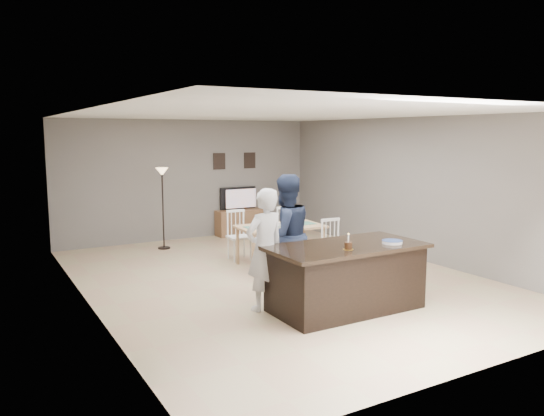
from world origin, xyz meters
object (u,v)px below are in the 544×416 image
plate_stack (392,242)px  kitchen_island (346,277)px  floor_lamp (162,186)px  birthday_cake (348,246)px  dining_table (280,232)px  man (285,236)px  television (240,198)px  woman (265,250)px  tv_console (241,222)px

plate_stack → kitchen_island: bearing=157.5°
kitchen_island → floor_lamp: (-0.89, 4.99, 0.86)m
birthday_cake → dining_table: size_ratio=0.12×
man → birthday_cake: man is taller
television → man: size_ratio=0.51×
birthday_cake → plate_stack: birthday_cake is taller
birthday_cake → floor_lamp: floor_lamp is taller
television → woman: (-2.15, -5.09, -0.03)m
man → plate_stack: bearing=128.4°
birthday_cake → plate_stack: bearing=-0.3°
man → floor_lamp: size_ratio=1.07×
television → woman: woman is taller
birthday_cake → man: bearing=100.7°
television → floor_lamp: 2.24m
woman → dining_table: woman is taller
birthday_cake → plate_stack: (0.75, -0.00, -0.03)m
television → plate_stack: television is taller
tv_console → floor_lamp: size_ratio=0.71×
birthday_cake → floor_lamp: size_ratio=0.13×
plate_stack → floor_lamp: (-1.49, 5.23, 0.39)m
man → dining_table: 1.90m
birthday_cake → kitchen_island: bearing=57.0°
television → woman: bearing=67.1°
television → dining_table: 3.13m
tv_console → birthday_cake: (-1.36, -5.81, 0.65)m
tv_console → floor_lamp: (-2.09, -0.58, 1.01)m
television → birthday_cake: television is taller
tv_console → floor_lamp: bearing=-164.5°
television → plate_stack: 5.92m
television → floor_lamp: floor_lamp is taller
plate_stack → man: bearing=129.2°
television → plate_stack: bearing=84.1°
kitchen_island → man: 1.12m
tv_console → plate_stack: 5.88m
kitchen_island → woman: (-0.95, 0.55, 0.38)m
dining_table → man: bearing=-114.8°
tv_console → plate_stack: bearing=-95.9°
tv_console → plate_stack: size_ratio=4.27×
tv_console → floor_lamp: floor_lamp is taller
kitchen_island → dining_table: 2.66m
tv_console → woman: (-2.15, -5.02, 0.53)m
man → floor_lamp: bearing=-83.7°
kitchen_island → television: television is taller
plate_stack → dining_table: 2.87m
tv_console → man: bearing=-109.0°
man → dining_table: (0.90, 1.65, -0.30)m
woman → plate_stack: size_ratio=5.93×
woman → man: man is taller
woman → television: bearing=-122.1°
dining_table → floor_lamp: 2.86m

